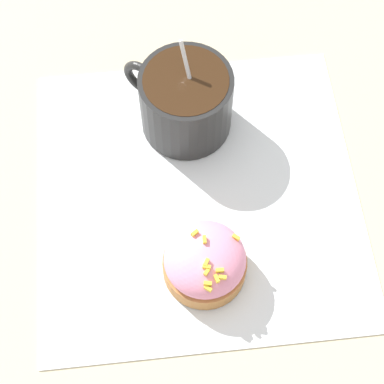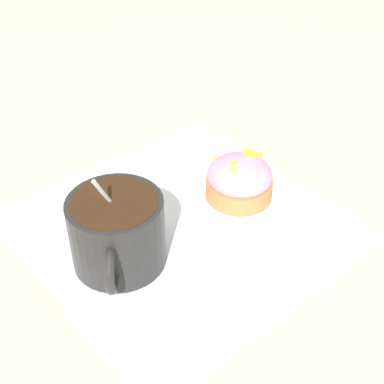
{
  "view_description": "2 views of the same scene",
  "coord_description": "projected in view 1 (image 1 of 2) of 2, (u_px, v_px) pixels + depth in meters",
  "views": [
    {
      "loc": [
        0.29,
        -0.03,
        0.58
      ],
      "look_at": [
        0.02,
        -0.01,
        0.04
      ],
      "focal_mm": 60.0,
      "sensor_mm": 36.0,
      "label": 1
    },
    {
      "loc": [
        -0.26,
        -0.36,
        0.39
      ],
      "look_at": [
        0.01,
        -0.0,
        0.04
      ],
      "focal_mm": 50.0,
      "sensor_mm": 36.0,
      "label": 2
    }
  ],
  "objects": [
    {
      "name": "ground_plane",
      "position": [
        198.0,
        194.0,
        0.65
      ],
      "size": [
        3.0,
        3.0,
        0.0
      ],
      "primitive_type": "plane",
      "color": "#C6B793"
    },
    {
      "name": "coffee_cup",
      "position": [
        185.0,
        99.0,
        0.65
      ],
      "size": [
        0.1,
        0.11,
        0.11
      ],
      "color": "black",
      "rests_on": "paper_napkin"
    },
    {
      "name": "frosted_pastry",
      "position": [
        205.0,
        262.0,
        0.59
      ],
      "size": [
        0.08,
        0.08,
        0.05
      ],
      "color": "#B2753D",
      "rests_on": "paper_napkin"
    },
    {
      "name": "paper_napkin",
      "position": [
        198.0,
        193.0,
        0.65
      ],
      "size": [
        0.33,
        0.33,
        0.0
      ],
      "color": "white",
      "rests_on": "ground_plane"
    }
  ]
}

